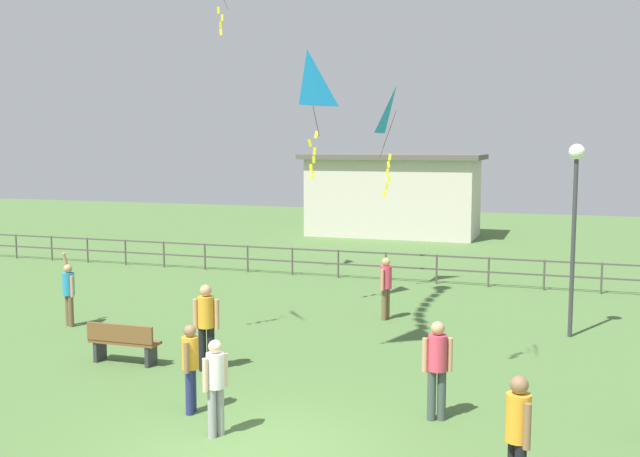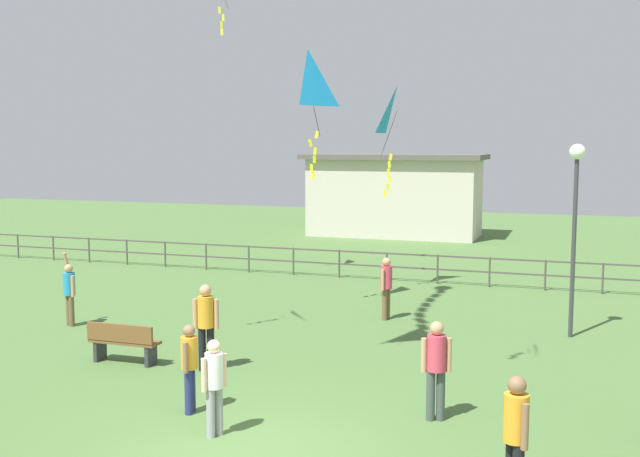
% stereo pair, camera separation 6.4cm
% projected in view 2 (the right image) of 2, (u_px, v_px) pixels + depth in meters
% --- Properties ---
extents(ground_plane, '(80.00, 80.00, 0.00)m').
position_uv_depth(ground_plane, '(248.00, 454.00, 10.72)').
color(ground_plane, '#4C7038').
extents(lamppost, '(0.36, 0.36, 4.48)m').
position_uv_depth(lamppost, '(576.00, 198.00, 16.88)').
color(lamppost, '#38383D').
rests_on(lamppost, ground_plane).
extents(park_bench, '(1.51, 0.44, 0.85)m').
position_uv_depth(park_bench, '(123.00, 342.00, 15.09)').
color(park_bench, brown).
rests_on(park_bench, ground_plane).
extents(person_0, '(0.30, 0.47, 1.60)m').
position_uv_depth(person_0, '(386.00, 284.00, 18.85)').
color(person_0, brown).
rests_on(person_0, ground_plane).
extents(person_1, '(0.28, 0.42, 1.52)m').
position_uv_depth(person_1, '(214.00, 381.00, 11.29)').
color(person_1, '#99999E').
rests_on(person_1, ground_plane).
extents(person_2, '(0.28, 0.45, 1.51)m').
position_uv_depth(person_2, '(189.00, 362.00, 12.27)').
color(person_2, navy).
rests_on(person_2, ground_plane).
extents(person_3, '(0.47, 0.30, 1.64)m').
position_uv_depth(person_3, '(436.00, 364.00, 11.94)').
color(person_3, '#3F4C47').
rests_on(person_3, ground_plane).
extents(person_4, '(0.44, 0.38, 1.81)m').
position_uv_depth(person_4, '(69.00, 290.00, 18.19)').
color(person_4, brown).
rests_on(person_4, ground_plane).
extents(person_5, '(0.51, 0.32, 1.73)m').
position_uv_depth(person_5, '(206.00, 321.00, 14.57)').
color(person_5, black).
rests_on(person_5, ground_plane).
extents(person_7, '(0.33, 0.43, 1.67)m').
position_uv_depth(person_7, '(516.00, 432.00, 9.05)').
color(person_7, black).
rests_on(person_7, ground_plane).
extents(kite_0, '(0.80, 0.80, 3.28)m').
position_uv_depth(kite_0, '(396.00, 115.00, 21.88)').
color(kite_0, '#198CD1').
extents(kite_3, '(0.92, 1.14, 3.43)m').
position_uv_depth(kite_3, '(308.00, 83.00, 19.66)').
color(kite_3, '#198CD1').
extents(waterfront_railing, '(36.05, 0.06, 0.95)m').
position_uv_depth(waterfront_railing, '(417.00, 263.00, 23.93)').
color(waterfront_railing, '#4C4742').
rests_on(waterfront_railing, ground_plane).
extents(pavilion_building, '(8.66, 4.11, 3.98)m').
position_uv_depth(pavilion_building, '(395.00, 194.00, 36.21)').
color(pavilion_building, beige).
rests_on(pavilion_building, ground_plane).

